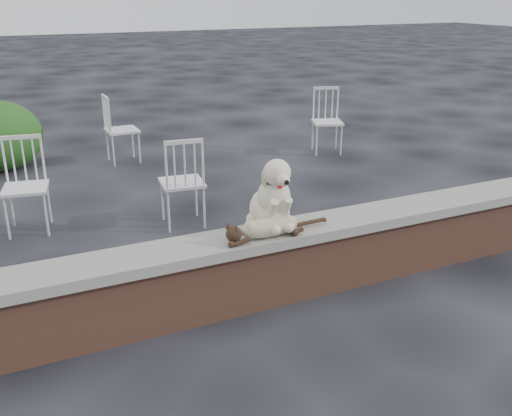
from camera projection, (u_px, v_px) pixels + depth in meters
name	position (u px, v px, depth m)	size (l,w,h in m)	color
ground	(249.00, 304.00, 4.44)	(60.00, 60.00, 0.00)	black
brick_wall	(248.00, 275.00, 4.35)	(6.00, 0.30, 0.50)	brown
capstone	(248.00, 240.00, 4.25)	(6.20, 0.40, 0.08)	slate
dog	(270.00, 191.00, 4.27)	(0.38, 0.50, 0.58)	beige
cat	(269.00, 226.00, 4.18)	(1.01, 0.24, 0.17)	tan
chair_c	(182.00, 181.00, 5.78)	(0.56, 0.56, 0.94)	white
chair_b	(25.00, 187.00, 5.61)	(0.56, 0.56, 0.94)	white
chair_e	(122.00, 129.00, 7.92)	(0.56, 0.56, 0.94)	white
chair_d	(327.00, 121.00, 8.39)	(0.56, 0.56, 0.94)	white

